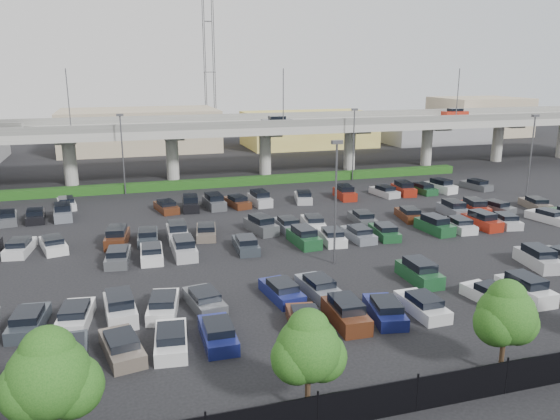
# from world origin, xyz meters

# --- Properties ---
(ground) EXTENTS (280.00, 280.00, 0.00)m
(ground) POSITION_xyz_m (0.00, 0.00, 0.00)
(ground) COLOR black
(overpass) EXTENTS (150.00, 13.00, 15.80)m
(overpass) POSITION_xyz_m (-0.22, 31.99, 6.97)
(overpass) COLOR #999991
(overpass) RESTS_ON ground
(hedge) EXTENTS (66.00, 1.60, 1.10)m
(hedge) POSITION_xyz_m (0.00, 25.00, 0.55)
(hedge) COLOR #174113
(hedge) RESTS_ON ground
(fence) EXTENTS (70.00, 0.10, 2.00)m
(fence) POSITION_xyz_m (-0.05, -28.00, 0.90)
(fence) COLOR black
(fence) RESTS_ON ground
(tree_row) EXTENTS (65.07, 3.66, 5.94)m
(tree_row) POSITION_xyz_m (0.70, -26.53, 3.52)
(tree_row) COLOR #332316
(tree_row) RESTS_ON ground
(parked_cars) EXTENTS (63.06, 41.65, 1.67)m
(parked_cars) POSITION_xyz_m (-1.15, -3.48, 0.62)
(parked_cars) COLOR #685D52
(parked_cars) RESTS_ON ground
(light_poles) EXTENTS (66.90, 48.38, 10.30)m
(light_poles) POSITION_xyz_m (-4.13, 2.00, 6.24)
(light_poles) COLOR #4A4B4F
(light_poles) RESTS_ON ground
(distant_buildings) EXTENTS (138.00, 24.00, 9.00)m
(distant_buildings) POSITION_xyz_m (12.38, 61.81, 3.74)
(distant_buildings) COLOR gray
(distant_buildings) RESTS_ON ground
(comm_tower) EXTENTS (2.40, 2.40, 30.00)m
(comm_tower) POSITION_xyz_m (4.00, 74.00, 15.61)
(comm_tower) COLOR #4A4B4F
(comm_tower) RESTS_ON ground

